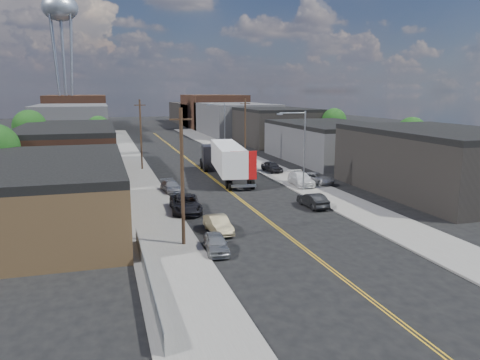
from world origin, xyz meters
TOP-DOWN VIEW (x-y plane):
  - ground at (0.00, 60.00)m, footprint 260.00×260.00m
  - centerline at (0.00, 45.00)m, footprint 0.32×120.00m
  - sidewalk_left at (-9.50, 45.00)m, footprint 5.00×140.00m
  - sidewalk_right at (9.50, 45.00)m, footprint 5.00×140.00m
  - warehouse_tan at (-18.00, 18.00)m, footprint 12.00×22.00m
  - warehouse_brown at (-18.00, 44.00)m, footprint 12.00×26.00m
  - industrial_right_a at (21.99, 20.00)m, footprint 14.00×22.00m
  - industrial_right_b at (22.00, 46.00)m, footprint 14.00×24.00m
  - industrial_right_c at (22.00, 72.00)m, footprint 14.00×22.00m
  - skyline_left_a at (-20.00, 95.00)m, footprint 16.00×30.00m
  - skyline_right_a at (20.00, 95.00)m, footprint 16.00×30.00m
  - skyline_left_b at (-20.00, 120.00)m, footprint 16.00×26.00m
  - skyline_right_b at (20.00, 120.00)m, footprint 16.00×26.00m
  - skyline_left_c at (-20.00, 140.00)m, footprint 16.00×40.00m
  - skyline_right_c at (20.00, 140.00)m, footprint 16.00×40.00m
  - water_tower at (-22.00, 110.00)m, footprint 9.00×9.00m
  - streetlight_near at (7.60, 25.00)m, footprint 3.39×0.25m
  - streetlight_far at (7.60, 60.00)m, footprint 3.39×0.25m
  - utility_pole_left_near at (-8.20, 10.00)m, footprint 1.60×0.26m
  - utility_pole_left_far at (-8.20, 45.00)m, footprint 1.60×0.26m
  - utility_pole_right at (8.20, 48.00)m, footprint 1.60×0.26m
  - chainlink_fence at (-11.50, 3.50)m, footprint 0.05×16.00m
  - tree_left_mid at (-23.94, 55.00)m, footprint 5.10×5.04m
  - tree_left_far at (-13.94, 62.00)m, footprint 4.35×4.20m
  - tree_right_near at (30.06, 36.00)m, footprint 4.60×4.48m
  - tree_right_far at (30.06, 60.00)m, footprint 4.85×4.76m
  - semi_truck at (1.50, 35.45)m, footprint 4.78×17.74m
  - car_left_a at (-6.27, 7.96)m, footprint 1.93×4.02m
  - car_left_b at (-5.00, 12.42)m, footprint 1.69×4.21m
  - car_left_c at (-6.40, 19.48)m, footprint 3.07×5.94m
  - car_left_d at (-6.40, 28.58)m, footprint 2.25×4.61m
  - car_right_oncoming at (5.79, 17.86)m, footprint 1.68×4.33m
  - car_right_lot_a at (11.00, 28.00)m, footprint 4.21×5.24m
  - car_right_lot_b at (8.84, 27.60)m, footprint 2.49×5.32m
  - car_right_lot_c at (8.80, 37.34)m, footprint 2.15×4.42m
  - car_ahead_truck at (1.58, 43.89)m, footprint 3.29×6.04m

SIDE VIEW (x-z plane):
  - ground at x=0.00m, z-range 0.00..0.00m
  - centerline at x=0.00m, z-range 0.00..0.01m
  - sidewalk_left at x=-9.50m, z-range 0.00..0.15m
  - sidewalk_right at x=9.50m, z-range 0.00..0.15m
  - car_left_d at x=-6.40m, z-range 0.00..1.29m
  - chainlink_fence at x=-11.50m, z-range 0.04..1.27m
  - car_left_a at x=-6.27m, z-range 0.00..1.32m
  - car_left_b at x=-5.00m, z-range 0.00..1.36m
  - car_right_oncoming at x=5.79m, z-range 0.00..1.41m
  - car_left_c at x=-6.40m, z-range 0.00..1.60m
  - car_ahead_truck at x=1.58m, z-range 0.00..1.61m
  - car_right_lot_a at x=11.00m, z-range 0.15..1.48m
  - car_right_lot_c at x=8.80m, z-range 0.15..1.60m
  - car_right_lot_b at x=8.84m, z-range 0.15..1.65m
  - semi_truck at x=1.50m, z-range 0.32..4.88m
  - warehouse_tan at x=-18.00m, z-range 0.00..5.60m
  - industrial_right_b at x=22.00m, z-range 0.00..6.10m
  - warehouse_brown at x=-18.00m, z-range 0.00..6.60m
  - skyline_left_c at x=-20.00m, z-range 0.00..7.00m
  - skyline_right_c at x=20.00m, z-range 0.00..7.00m
  - industrial_right_a at x=21.99m, z-range 0.00..7.10m
  - industrial_right_c at x=22.00m, z-range 0.00..7.60m
  - skyline_left_a at x=-20.00m, z-range 0.00..8.00m
  - skyline_right_a at x=20.00m, z-range 0.00..8.00m
  - tree_left_far at x=-13.94m, z-range 1.08..8.05m
  - tree_right_near at x=30.06m, z-range 1.15..8.59m
  - skyline_left_b at x=-20.00m, z-range 0.00..10.00m
  - skyline_right_b at x=20.00m, z-range 0.00..10.00m
  - utility_pole_left_near at x=-8.20m, z-range 0.14..10.14m
  - utility_pole_left_far at x=-8.20m, z-range 0.14..10.14m
  - utility_pole_right at x=8.20m, z-range 0.14..10.14m
  - tree_right_far at x=30.06m, z-range 1.22..9.13m
  - streetlight_near at x=7.60m, z-range 0.83..9.83m
  - streetlight_far at x=7.60m, z-range 0.83..9.83m
  - tree_left_mid at x=-23.94m, z-range 1.30..9.67m
  - water_tower at x=-22.00m, z-range 12.20..49.10m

